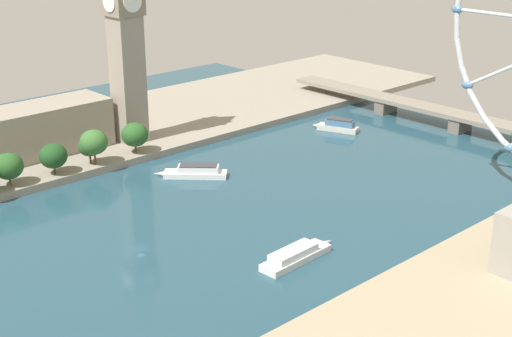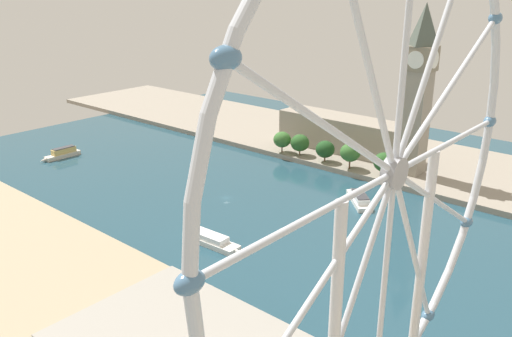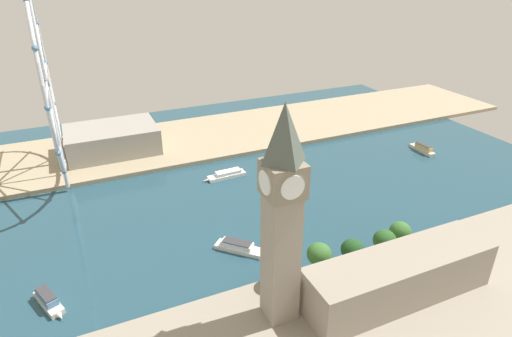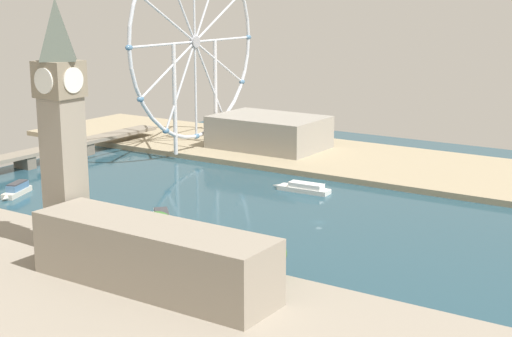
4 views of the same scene
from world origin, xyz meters
The scene contains 12 objects.
ground_plane centered at (0.00, 0.00, 0.00)m, with size 392.73×392.73×0.00m, color #234756.
riverbank_left centered at (-111.37, 0.00, 1.50)m, with size 90.00×520.00×3.00m, color gray.
riverbank_right centered at (111.37, 0.00, 1.50)m, with size 90.00×520.00×3.00m, color tan.
clock_tower centered at (-87.29, 55.66, 49.42)m, with size 14.45×14.45×89.36m.
parliament_block centered at (-98.72, 5.46, 13.39)m, with size 22.00×84.40×20.77m, color gray.
tree_row_embankment centered at (-71.75, 13.84, 11.10)m, with size 13.39×78.88×14.60m.
ferris_wheel centered at (82.52, 128.40, 65.20)m, with size 115.73×3.20×120.02m.
riverside_hall centered at (109.03, 94.18, 12.48)m, with size 44.10×64.39×18.97m, color gray.
river_bridge centered at (0.00, 183.10, 6.77)m, with size 204.73×12.90×8.68m.
tour_boat_0 centered at (40.01, 30.40, 1.92)m, with size 8.29×30.63×4.55m.
tour_boat_1 centered at (-40.28, 141.24, 2.53)m, with size 22.69×12.43×6.04m.
tour_boat_3 centered at (-38.25, 53.02, 2.12)m, with size 24.06×23.93×5.14m.
Camera 4 is at (-269.92, -146.18, 94.24)m, focal length 53.54 mm.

